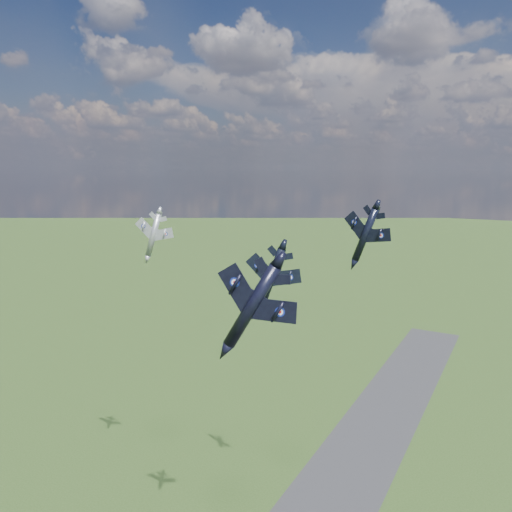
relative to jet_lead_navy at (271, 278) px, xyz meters
The scene contains 4 objects.
jet_lead_navy is the anchor object (origin of this frame).
jet_right_navy 26.56m from the jet_lead_navy, 67.51° to the right, with size 10.80×15.05×3.11m, color black, non-canonical shape.
jet_high_navy 27.40m from the jet_lead_navy, 73.16° to the left, with size 11.23×15.66×3.24m, color black, non-canonical shape.
jet_left_silver 44.08m from the jet_lead_navy, 156.11° to the left, with size 10.25×14.30×2.96m, color gray, non-canonical shape.
Camera 1 is at (46.07, -60.49, 99.70)m, focal length 35.00 mm.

